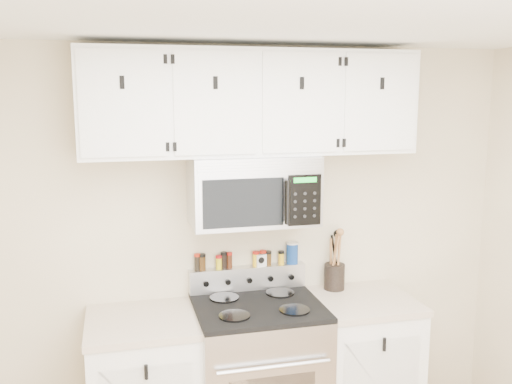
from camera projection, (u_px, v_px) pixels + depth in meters
back_wall at (246, 243)px, 3.68m from camera, size 3.50×0.01×2.50m
ceiling at (371, 1)px, 1.80m from camera, size 3.50×3.50×0.01m
range at (258, 376)px, 3.51m from camera, size 0.76×0.65×1.10m
base_cabinet_right at (360, 365)px, 3.70m from camera, size 0.64×0.62×0.92m
microwave at (253, 190)px, 3.44m from camera, size 0.76×0.44×0.42m
upper_cabinets at (252, 103)px, 3.37m from camera, size 2.00×0.35×0.62m
utensil_crock at (334, 275)px, 3.77m from camera, size 0.14×0.14×0.40m
kitchen_timer at (260, 260)px, 3.69m from camera, size 0.08×0.07×0.08m
salt_canister at (292, 253)px, 3.74m from camera, size 0.08×0.08×0.14m
spice_jar_0 at (197, 262)px, 3.59m from camera, size 0.04×0.04×0.11m
spice_jar_1 at (202, 262)px, 3.60m from camera, size 0.05×0.05×0.11m
spice_jar_2 at (219, 262)px, 3.62m from camera, size 0.04×0.04×0.09m
spice_jar_3 at (224, 260)px, 3.63m from camera, size 0.04×0.04×0.11m
spice_jar_4 at (229, 260)px, 3.64m from camera, size 0.04×0.04×0.10m
spice_jar_5 at (256, 259)px, 3.68m from camera, size 0.04×0.04×0.10m
spice_jar_6 at (263, 258)px, 3.69m from camera, size 0.04×0.04×0.10m
spice_jar_7 at (268, 258)px, 3.70m from camera, size 0.04×0.04×0.09m
spice_jar_8 at (281, 257)px, 3.72m from camera, size 0.04×0.04×0.09m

